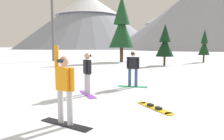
{
  "coord_description": "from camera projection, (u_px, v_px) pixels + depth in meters",
  "views": [
    {
      "loc": [
        6.75,
        -3.57,
        2.0
      ],
      "look_at": [
        3.14,
        4.84,
        1.0
      ],
      "focal_mm": 34.41,
      "sensor_mm": 36.0,
      "label": 1
    }
  ],
  "objects": [
    {
      "name": "loose_snowboard_near_right",
      "position": [
        154.0,
        108.0,
        7.0
      ],
      "size": [
        1.5,
        1.32,
        0.09
      ],
      "color": "yellow",
      "rests_on": "ground_plane"
    },
    {
      "name": "pine_tree_tall",
      "position": [
        122.0,
        26.0,
        27.36
      ],
      "size": [
        3.26,
        3.26,
        8.46
      ],
      "color": "#472D19",
      "rests_on": "ground_plane"
    },
    {
      "name": "peak_north_spur",
      "position": [
        170.0,
        27.0,
        242.3
      ],
      "size": [
        125.7,
        125.7,
        45.33
      ],
      "color": "#8C93A3",
      "rests_on": "ground_plane"
    },
    {
      "name": "peak_west_ridge",
      "position": [
        88.0,
        21.0,
        187.73
      ],
      "size": [
        125.46,
        125.46,
        47.11
      ],
      "color": "#8C93A3",
      "rests_on": "ground_plane"
    },
    {
      "name": "pine_tree_short",
      "position": [
        165.0,
        43.0,
        22.5
      ],
      "size": [
        1.88,
        1.88,
        4.34
      ],
      "color": "#472D19",
      "rests_on": "ground_plane"
    },
    {
      "name": "snowboarder_foreground",
      "position": [
        65.0,
        88.0,
        5.42
      ],
      "size": [
        1.57,
        0.51,
        2.03
      ],
      "color": "black",
      "rests_on": "ground_plane"
    },
    {
      "name": "ski_lift_tower",
      "position": [
        52.0,
        17.0,
        29.0
      ],
      "size": [
        3.39,
        0.36,
        10.35
      ],
      "color": "#595B60",
      "rests_on": "ground_plane"
    },
    {
      "name": "pine_tree_slender",
      "position": [
        204.0,
        44.0,
        27.13
      ],
      "size": [
        1.37,
        1.37,
        4.22
      ],
      "color": "#472D19",
      "rests_on": "ground_plane"
    },
    {
      "name": "snowboarder_midground",
      "position": [
        87.0,
        73.0,
        8.88
      ],
      "size": [
        1.33,
        1.29,
        1.74
      ],
      "color": "#993FD8",
      "rests_on": "ground_plane"
    },
    {
      "name": "snowboarder_background",
      "position": [
        133.0,
        68.0,
        10.6
      ],
      "size": [
        1.47,
        0.51,
        1.77
      ],
      "color": "#19B259",
      "rests_on": "ground_plane"
    }
  ]
}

